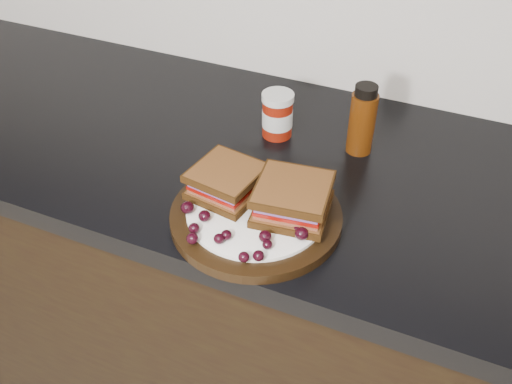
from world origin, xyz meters
TOP-DOWN VIEW (x-y plane):
  - base_cabinets at (0.00, 1.70)m, footprint 3.96×0.58m
  - countertop at (0.00, 1.70)m, footprint 3.98×0.60m
  - plate at (0.25, 1.53)m, footprint 0.28×0.28m
  - sandwich_left at (0.19, 1.55)m, footprint 0.12×0.12m
  - sandwich_right at (0.31, 1.55)m, footprint 0.13×0.13m
  - grape_0 at (0.16, 1.48)m, footprint 0.02×0.02m
  - grape_1 at (0.19, 1.47)m, footprint 0.02×0.02m
  - grape_2 at (0.19, 1.44)m, footprint 0.02×0.02m
  - grape_3 at (0.20, 1.42)m, footprint 0.02×0.02m
  - grape_4 at (0.23, 1.44)m, footprint 0.02×0.02m
  - grape_5 at (0.24, 1.45)m, footprint 0.02×0.02m
  - grape_6 at (0.28, 1.42)m, footprint 0.02×0.02m
  - grape_7 at (0.30, 1.43)m, footprint 0.02×0.02m
  - grape_8 at (0.30, 1.45)m, footprint 0.02×0.02m
  - grape_9 at (0.29, 1.47)m, footprint 0.02×0.02m
  - grape_10 at (0.34, 1.49)m, footprint 0.02×0.02m
  - grape_11 at (0.34, 1.50)m, footprint 0.02×0.02m
  - grape_12 at (0.34, 1.52)m, footprint 0.02×0.02m
  - grape_13 at (0.34, 1.55)m, footprint 0.02×0.02m
  - grape_14 at (0.32, 1.56)m, footprint 0.02×0.02m
  - grape_15 at (0.30, 1.55)m, footprint 0.02×0.02m
  - grape_16 at (0.20, 1.57)m, footprint 0.02×0.02m
  - grape_17 at (0.20, 1.56)m, footprint 0.02×0.02m
  - grape_18 at (0.18, 1.54)m, footprint 0.02×0.02m
  - grape_19 at (0.16, 1.53)m, footprint 0.02×0.02m
  - grape_20 at (0.19, 1.51)m, footprint 0.02×0.02m
  - grape_21 at (0.20, 1.56)m, footprint 0.01×0.01m
  - grape_22 at (0.20, 1.55)m, footprint 0.01×0.01m
  - grape_23 at (0.16, 1.55)m, footprint 0.02×0.02m
  - condiment_jar at (0.19, 1.78)m, footprint 0.08×0.08m
  - oil_bottle at (0.35, 1.79)m, footprint 0.05×0.05m

SIDE VIEW (x-z plane):
  - base_cabinets at x=0.00m, z-range 0.00..0.86m
  - countertop at x=0.00m, z-range 0.86..0.90m
  - plate at x=0.25m, z-range 0.90..0.92m
  - grape_21 at x=0.20m, z-range 0.92..0.94m
  - grape_22 at x=0.20m, z-range 0.92..0.94m
  - grape_20 at x=0.19m, z-range 0.92..0.94m
  - grape_8 at x=0.30m, z-range 0.92..0.94m
  - grape_14 at x=0.32m, z-range 0.92..0.94m
  - grape_19 at x=0.16m, z-range 0.92..0.94m
  - grape_12 at x=0.34m, z-range 0.92..0.94m
  - grape_5 at x=0.24m, z-range 0.92..0.94m
  - grape_6 at x=0.28m, z-range 0.92..0.94m
  - grape_4 at x=0.23m, z-range 0.92..0.94m
  - grape_7 at x=0.30m, z-range 0.92..0.94m
  - grape_2 at x=0.19m, z-range 0.92..0.94m
  - grape_15 at x=0.30m, z-range 0.92..0.94m
  - grape_11 at x=0.34m, z-range 0.92..0.94m
  - grape_23 at x=0.16m, z-range 0.92..0.94m
  - grape_3 at x=0.20m, z-range 0.92..0.94m
  - grape_13 at x=0.34m, z-range 0.92..0.94m
  - grape_16 at x=0.20m, z-range 0.92..0.94m
  - grape_1 at x=0.19m, z-range 0.92..0.94m
  - grape_9 at x=0.29m, z-range 0.92..0.94m
  - grape_17 at x=0.20m, z-range 0.92..0.94m
  - grape_10 at x=0.34m, z-range 0.92..0.94m
  - grape_0 at x=0.16m, z-range 0.92..0.94m
  - grape_18 at x=0.18m, z-range 0.92..0.94m
  - condiment_jar at x=0.19m, z-range 0.90..0.99m
  - sandwich_left at x=0.19m, z-range 0.92..0.97m
  - sandwich_right at x=0.31m, z-range 0.92..0.98m
  - oil_bottle at x=0.35m, z-range 0.90..1.04m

